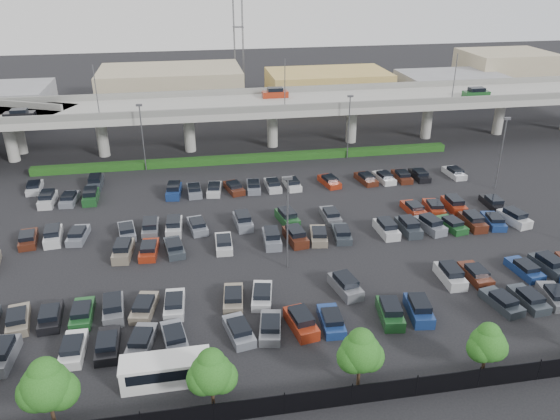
# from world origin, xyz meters

# --- Properties ---
(ground) EXTENTS (280.00, 280.00, 0.00)m
(ground) POSITION_xyz_m (0.00, 0.00, 0.00)
(ground) COLOR black
(overpass) EXTENTS (150.00, 13.00, 15.80)m
(overpass) POSITION_xyz_m (-0.17, 31.99, 6.97)
(overpass) COLOR #989790
(overpass) RESTS_ON ground
(hedge) EXTENTS (66.00, 1.60, 1.10)m
(hedge) POSITION_xyz_m (0.00, 25.00, 0.55)
(hedge) COLOR #153710
(hedge) RESTS_ON ground
(fence) EXTENTS (70.00, 0.10, 2.00)m
(fence) POSITION_xyz_m (-0.05, -28.00, 0.90)
(fence) COLOR black
(fence) RESTS_ON ground
(tree_row) EXTENTS (65.07, 3.66, 5.94)m
(tree_row) POSITION_xyz_m (0.70, -26.53, 3.52)
(tree_row) COLOR #332316
(tree_row) RESTS_ON ground
(shuttle_bus) EXTENTS (6.88, 2.41, 2.20)m
(shuttle_bus) POSITION_xyz_m (-12.37, -23.20, 1.20)
(shuttle_bus) COLOR silver
(shuttle_bus) RESTS_ON ground
(parked_cars) EXTENTS (63.14, 41.60, 1.67)m
(parked_cars) POSITION_xyz_m (-0.64, -3.67, 0.62)
(parked_cars) COLOR maroon
(parked_cars) RESTS_ON ground
(light_poles) EXTENTS (66.90, 48.38, 10.30)m
(light_poles) POSITION_xyz_m (-4.13, 2.00, 6.24)
(light_poles) COLOR #515156
(light_poles) RESTS_ON ground
(distant_buildings) EXTENTS (138.00, 24.00, 9.00)m
(distant_buildings) POSITION_xyz_m (12.38, 61.81, 3.74)
(distant_buildings) COLOR gray
(distant_buildings) RESTS_ON ground
(comm_tower) EXTENTS (2.40, 2.40, 30.00)m
(comm_tower) POSITION_xyz_m (4.00, 74.00, 15.61)
(comm_tower) COLOR #515156
(comm_tower) RESTS_ON ground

